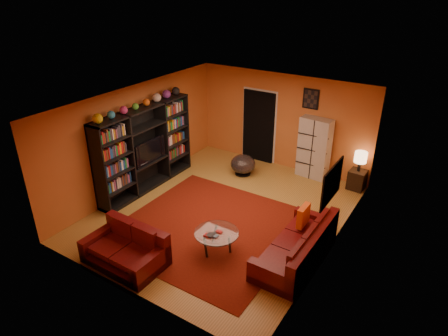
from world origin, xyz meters
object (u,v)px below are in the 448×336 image
Objects in this scene: entertainment_unit at (145,149)px; bowl_chair at (243,164)px; sofa at (300,247)px; side_table at (357,180)px; loveseat at (128,248)px; coffee_table at (217,234)px; storage_cabinet at (314,148)px; table_lamp at (361,158)px; tv at (147,151)px.

entertainment_unit is 2.65m from bowl_chair.
side_table is (0.11, 3.39, -0.04)m from sofa.
loveseat reaches higher than coffee_table.
sofa reaches higher than bowl_chair.
storage_cabinet is 3.21× the size of table_lamp.
side_table is (1.21, -0.05, -0.57)m from storage_cabinet.
side_table is at bearing 90.00° from table_lamp.
sofa is 3.65m from storage_cabinet.
table_lamp is (0.11, 3.39, 0.58)m from sofa.
entertainment_unit is 5.36m from side_table.
sofa reaches higher than side_table.
coffee_table is at bearing -89.74° from storage_cabinet.
storage_cabinet reaches higher than sofa.
entertainment_unit is 6.00× the size of side_table.
table_lamp reaches higher than bowl_chair.
tv is 0.46× the size of sofa.
tv is 0.66× the size of loveseat.
storage_cabinet is at bearing -16.44° from loveseat.
bowl_chair is at bearing 0.78° from loveseat.
tv is at bearing -134.01° from storage_cabinet.
coffee_table is (1.24, 1.14, 0.11)m from loveseat.
entertainment_unit is 3.05m from loveseat.
bowl_chair is at bearing -41.06° from tv.
tv is 5.30m from side_table.
tv reaches higher than coffee_table.
loveseat is 5.49m from storage_cabinet.
sofa is (4.36, -0.65, -0.72)m from tv.
sofa is at bearing -91.90° from side_table.
sofa is at bearing -98.48° from tv.
storage_cabinet reaches higher than bowl_chair.
coffee_table is at bearing -156.25° from sofa.
sofa is at bearing -43.08° from bowl_chair.
table_lamp is at bearing 16.78° from bowl_chair.
bowl_chair is (1.70, 1.90, -0.75)m from entertainment_unit.
bowl_chair is at bearing 48.20° from entertainment_unit.
sofa is 3.72m from bowl_chair.
side_table is (4.53, 2.75, -0.80)m from entertainment_unit.
loveseat is at bearing -101.76° from storage_cabinet.
storage_cabinet is at bearing 177.64° from side_table.
coffee_table is 1.74× the size of side_table.
storage_cabinet reaches higher than loveseat.
storage_cabinet reaches higher than tv.
coffee_table is at bearing -46.73° from loveseat.
side_table is (2.83, 5.17, -0.03)m from loveseat.
side_table is at bearing 3.07° from storage_cabinet.
tv is 4.47m from sofa.
coffee_table is 1.29× the size of bowl_chair.
tv is 3.22m from coffee_table.
entertainment_unit is 3.27m from coffee_table.
table_lamp is at bearing -27.93° from loveseat.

